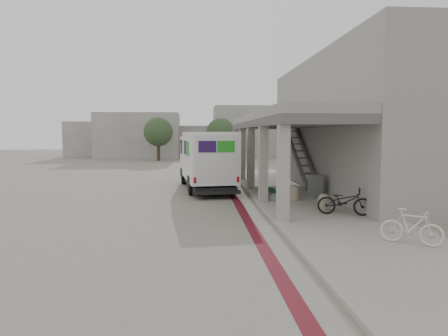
{
  "coord_description": "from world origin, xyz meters",
  "views": [
    {
      "loc": [
        -0.75,
        -16.49,
        3.04
      ],
      "look_at": [
        0.36,
        -0.07,
        1.6
      ],
      "focal_mm": 32.0,
      "sensor_mm": 36.0,
      "label": 1
    }
  ],
  "objects": [
    {
      "name": "utility_cabinet",
      "position": [
        4.61,
        1.18,
        0.64
      ],
      "size": [
        0.58,
        0.7,
        1.05
      ],
      "primitive_type": "cube",
      "rotation": [
        0.0,
        0.0,
        0.18
      ],
      "color": "gray",
      "rests_on": "sidewalk"
    },
    {
      "name": "bicycle_cream",
      "position": [
        4.86,
        -6.57,
        0.59
      ],
      "size": [
        1.53,
        1.29,
        0.95
      ],
      "primitive_type": "imported",
      "rotation": [
        0.0,
        0.0,
        0.94
      ],
      "color": "silver",
      "rests_on": "sidewalk"
    },
    {
      "name": "bike_lane_stripe",
      "position": [
        1.0,
        2.0,
        0.01
      ],
      "size": [
        0.35,
        40.0,
        0.01
      ],
      "primitive_type": "cube",
      "color": "#56111B",
      "rests_on": "ground"
    },
    {
      "name": "transit_building",
      "position": [
        6.83,
        4.5,
        3.4
      ],
      "size": [
        7.6,
        17.0,
        7.0
      ],
      "color": "gray",
      "rests_on": "ground"
    },
    {
      "name": "distant_backdrop",
      "position": [
        -2.84,
        35.89,
        2.7
      ],
      "size": [
        28.0,
        10.0,
        6.5
      ],
      "color": "gray",
      "rests_on": "ground"
    },
    {
      "name": "bollard_near",
      "position": [
        4.03,
        -1.87,
        0.44
      ],
      "size": [
        0.43,
        0.43,
        0.65
      ],
      "color": "gray",
      "rests_on": "sidewalk"
    },
    {
      "name": "bollard_far",
      "position": [
        3.5,
        0.58,
        0.45
      ],
      "size": [
        0.44,
        0.44,
        0.67
      ],
      "color": "gray",
      "rests_on": "sidewalk"
    },
    {
      "name": "bench",
      "position": [
        2.6,
        1.06,
        0.39
      ],
      "size": [
        0.37,
        1.63,
        0.38
      ],
      "rotation": [
        0.0,
        0.0,
        0.01
      ],
      "color": "slate",
      "rests_on": "sidewalk"
    },
    {
      "name": "tree_left",
      "position": [
        -5.0,
        28.0,
        3.18
      ],
      "size": [
        3.2,
        3.2,
        4.8
      ],
      "color": "#38281C",
      "rests_on": "ground"
    },
    {
      "name": "bicycle_black",
      "position": [
        4.5,
        -2.73,
        0.61
      ],
      "size": [
        1.99,
        1.2,
        0.99
      ],
      "primitive_type": "imported",
      "rotation": [
        0.0,
        0.0,
        1.26
      ],
      "color": "black",
      "rests_on": "sidewalk"
    },
    {
      "name": "tree_mid",
      "position": [
        2.0,
        30.0,
        3.18
      ],
      "size": [
        3.2,
        3.2,
        4.8
      ],
      "color": "#38281C",
      "rests_on": "ground"
    },
    {
      "name": "fedex_truck",
      "position": [
        -0.26,
        4.99,
        1.65
      ],
      "size": [
        3.06,
        7.48,
        3.1
      ],
      "rotation": [
        0.0,
        0.0,
        0.12
      ],
      "color": "black",
      "rests_on": "ground"
    },
    {
      "name": "tree_right",
      "position": [
        10.0,
        29.0,
        3.18
      ],
      "size": [
        3.2,
        3.2,
        4.8
      ],
      "color": "#38281C",
      "rests_on": "ground"
    },
    {
      "name": "ground",
      "position": [
        0.0,
        0.0,
        0.0
      ],
      "size": [
        120.0,
        120.0,
        0.0
      ],
      "primitive_type": "plane",
      "color": "slate",
      "rests_on": "ground"
    },
    {
      "name": "sidewalk",
      "position": [
        4.0,
        0.0,
        0.06
      ],
      "size": [
        4.4,
        28.0,
        0.12
      ],
      "primitive_type": "cube",
      "color": "gray",
      "rests_on": "ground"
    }
  ]
}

